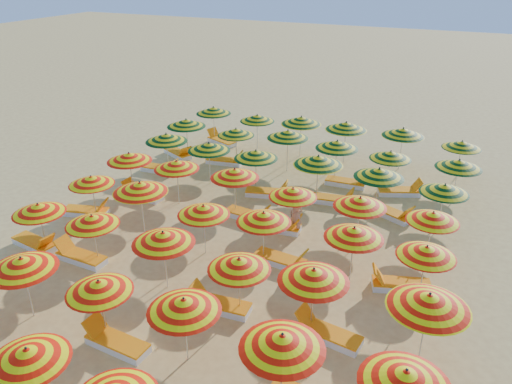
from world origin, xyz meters
TOP-DOWN VIEW (x-y plane):
  - ground at (0.00, 0.00)m, footprint 120.00×120.00m
  - umbrella_2 at (-1.03, -8.57)m, footprint 2.29×2.29m
  - umbrella_7 at (-3.69, -6.25)m, footprint 2.42×2.42m
  - umbrella_8 at (-1.31, -6.07)m, footprint 1.90×1.90m
  - umbrella_9 at (1.06, -5.90)m, footprint 1.91×1.91m
  - umbrella_10 at (3.63, -6.17)m, footprint 2.41×2.41m
  - umbrella_11 at (6.14, -6.08)m, footprint 2.34×2.34m
  - umbrella_12 at (-5.93, -3.55)m, footprint 2.24×2.24m
  - umbrella_13 at (-3.83, -3.42)m, footprint 2.19×2.19m
  - umbrella_14 at (-1.06, -3.60)m, footprint 2.38×2.38m
  - umbrella_15 at (1.44, -3.76)m, footprint 2.03×2.03m
  - umbrella_16 at (3.46, -3.60)m, footprint 2.44×2.44m
  - umbrella_17 at (6.25, -3.62)m, footprint 2.46×2.46m
  - umbrella_18 at (-5.95, -1.03)m, footprint 2.20×2.20m
  - umbrella_19 at (-3.64, -1.17)m, footprint 2.01×2.01m
  - umbrella_20 at (-0.97, -1.45)m, footprint 1.75×1.75m
  - umbrella_21 at (1.00, -1.12)m, footprint 1.82×1.82m
  - umbrella_22 at (3.83, -0.97)m, footprint 1.87×1.87m
  - umbrella_23 at (5.90, -0.98)m, footprint 2.00×2.00m
  - umbrella_24 at (-5.93, 1.21)m, footprint 2.19×2.19m
  - umbrella_25 at (-3.79, 1.36)m, footprint 2.35×2.35m
  - umbrella_26 at (-1.29, 1.42)m, footprint 1.91×1.91m
  - umbrella_27 at (1.17, 1.02)m, footprint 1.86×1.86m
  - umbrella_28 at (3.51, 1.10)m, footprint 2.21×2.21m
  - umbrella_29 at (5.82, 1.20)m, footprint 1.71×1.71m
  - umbrella_30 at (-5.81, 3.70)m, footprint 2.08×2.08m
  - umbrella_31 at (-3.59, 3.57)m, footprint 2.02×2.02m
  - umbrella_32 at (-1.41, 3.59)m, footprint 2.02×2.02m
  - umbrella_33 at (1.22, 3.67)m, footprint 2.22×2.22m
  - umbrella_34 at (3.60, 3.61)m, footprint 2.32×2.32m
  - umbrella_35 at (5.94, 3.46)m, footprint 2.12×2.12m
  - umbrella_36 at (-6.14, 5.90)m, footprint 1.99×1.99m
  - umbrella_37 at (-3.54, 6.04)m, footprint 2.08×2.08m
  - umbrella_38 at (-1.05, 6.28)m, footprint 2.39×2.39m
  - umbrella_39 at (1.30, 6.01)m, footprint 2.45×2.45m
  - umbrella_40 at (3.58, 6.00)m, footprint 2.06×2.06m
  - umbrella_41 at (6.22, 5.95)m, footprint 1.81×1.81m
  - umbrella_42 at (-6.06, 8.46)m, footprint 2.19×2.19m
  - umbrella_43 at (-3.51, 8.38)m, footprint 2.27×2.27m
  - umbrella_44 at (-1.15, 8.31)m, footprint 2.54×2.54m
  - umbrella_45 at (1.05, 8.37)m, footprint 2.28×2.28m
  - umbrella_46 at (3.62, 8.66)m, footprint 2.10×2.10m
  - umbrella_47 at (6.16, 8.66)m, footprint 2.18×2.18m
  - lounger_3 at (-0.81, -6.30)m, footprint 1.76×0.68m
  - lounger_6 at (-6.43, -3.56)m, footprint 1.80×0.83m
  - lounger_7 at (-4.43, -3.57)m, footprint 1.75×0.64m
  - lounger_8 at (0.85, -3.88)m, footprint 1.77×0.71m
  - lounger_9 at (3.97, -3.77)m, footprint 1.80×0.82m
  - lounger_10 at (-6.45, -0.97)m, footprint 1.82×1.01m
  - lounger_11 at (1.60, -1.04)m, footprint 1.78×0.73m
  - lounger_12 at (5.30, -0.81)m, footprint 1.83×1.08m
  - lounger_13 at (-5.43, 1.13)m, footprint 1.76×0.67m
  - lounger_14 at (-0.69, 1.29)m, footprint 1.79×0.77m
  - lounger_15 at (0.67, 0.97)m, footprint 1.78×0.74m
  - lounger_16 at (-6.31, 3.74)m, footprint 1.76×0.66m
  - lounger_17 at (-0.81, 3.43)m, footprint 1.82×1.01m
  - lounger_18 at (1.82, 3.91)m, footprint 1.80×0.82m
  - lounger_19 at (4.19, 3.68)m, footprint 1.82×1.25m
  - lounger_20 at (-6.65, 5.77)m, footprint 1.82×1.25m
  - lounger_21 at (-4.04, 5.84)m, footprint 1.80×0.84m
  - lounger_22 at (1.90, 5.78)m, footprint 1.75×0.65m
  - lounger_23 at (4.17, 5.83)m, footprint 1.82×1.19m
  - lounger_24 at (-5.56, 8.29)m, footprint 1.83×1.16m
  - beachgoer_a at (1.35, 0.98)m, footprint 0.67×0.59m

SIDE VIEW (x-z plane):
  - ground at x=0.00m, z-range 0.00..0.00m
  - lounger_3 at x=-0.81m, z-range -0.19..0.50m
  - lounger_6 at x=-6.43m, z-range -0.19..0.50m
  - lounger_7 at x=-4.43m, z-range -0.19..0.50m
  - lounger_8 at x=0.85m, z-range -0.19..0.50m
  - lounger_9 at x=3.97m, z-range -0.19..0.50m
  - lounger_10 at x=-6.45m, z-range -0.19..0.50m
  - lounger_11 at x=1.60m, z-range -0.19..0.50m
  - lounger_12 at x=5.30m, z-range -0.19..0.50m
  - lounger_13 at x=-5.43m, z-range -0.19..0.50m
  - lounger_14 at x=-0.69m, z-range -0.19..0.50m
  - lounger_15 at x=0.67m, z-range -0.19..0.50m
  - lounger_16 at x=-6.31m, z-range -0.19..0.50m
  - lounger_17 at x=-0.81m, z-range -0.19..0.50m
  - lounger_18 at x=1.82m, z-range -0.19..0.50m
  - lounger_19 at x=4.19m, z-range -0.19..0.50m
  - lounger_20 at x=-6.65m, z-range -0.19..0.50m
  - lounger_21 at x=-4.04m, z-range -0.19..0.50m
  - lounger_22 at x=1.90m, z-range -0.19..0.50m
  - lounger_23 at x=4.17m, z-range -0.19..0.50m
  - lounger_24 at x=-5.56m, z-range -0.19..0.50m
  - beachgoer_a at x=1.35m, z-range 0.00..1.55m
  - umbrella_18 at x=-5.95m, z-range 0.67..2.45m
  - umbrella_23 at x=5.90m, z-range 0.68..2.45m
  - umbrella_47 at x=6.16m, z-range 0.68..2.46m
  - umbrella_29 at x=5.82m, z-range 0.68..2.46m
  - umbrella_13 at x=-3.83m, z-range 0.68..2.46m
  - umbrella_8 at x=-1.31m, z-range 0.68..2.47m
  - umbrella_27 at x=1.17m, z-range 0.68..2.49m
  - umbrella_12 at x=-5.93m, z-range 0.69..2.49m
  - umbrella_20 at x=-0.97m, z-range 0.69..2.51m
  - umbrella_37 at x=-3.54m, z-range 0.69..2.51m
  - umbrella_40 at x=3.58m, z-range 0.69..2.52m
  - umbrella_15 at x=1.44m, z-range 0.69..2.52m
  - umbrella_2 at x=-1.03m, z-range 0.69..2.52m
  - umbrella_35 at x=5.94m, z-range 0.70..2.53m
  - umbrella_21 at x=1.00m, z-range 0.70..2.55m
  - umbrella_43 at x=-3.51m, z-range 0.71..2.56m
  - umbrella_25 at x=-3.79m, z-range 0.71..2.59m
  - umbrella_9 at x=1.06m, z-range 0.71..2.59m
  - umbrella_28 at x=3.51m, z-range 0.72..2.60m
  - umbrella_22 at x=3.83m, z-range 0.72..2.60m
  - umbrella_41 at x=6.22m, z-range 0.72..2.62m
  - umbrella_32 at x=-1.41m, z-range 0.73..2.64m
  - umbrella_24 at x=-5.93m, z-range 0.73..2.65m
  - umbrella_31 at x=-3.59m, z-range 0.73..2.66m
  - umbrella_7 at x=-3.69m, z-range 0.74..2.67m
  - umbrella_42 at x=-6.06m, z-range 0.74..2.67m
  - umbrella_11 at x=6.14m, z-range 0.74..2.67m
  - umbrella_26 at x=-1.29m, z-range 0.74..2.68m
  - umbrella_14 at x=-1.06m, z-range 0.74..2.69m
  - umbrella_39 at x=1.30m, z-range 0.74..2.70m
  - umbrella_16 at x=3.46m, z-range 0.74..2.70m
  - umbrella_10 at x=3.63m, z-range 0.75..2.72m
  - umbrella_34 at x=3.60m, z-range 0.75..2.73m
  - umbrella_30 at x=-5.81m, z-range 0.75..2.73m
  - umbrella_36 at x=-6.14m, z-range 0.75..2.74m
  - umbrella_38 at x=-1.05m, z-range 0.76..2.77m
  - umbrella_19 at x=-3.64m, z-range 0.77..2.80m
  - umbrella_46 at x=3.62m, z-range 0.77..2.81m
  - umbrella_17 at x=6.25m, z-range 0.79..2.85m
  - umbrella_45 at x=1.05m, z-range 0.79..2.86m
  - umbrella_33 at x=1.22m, z-range 0.79..2.87m
  - umbrella_44 at x=-1.15m, z-range 0.79..2.87m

